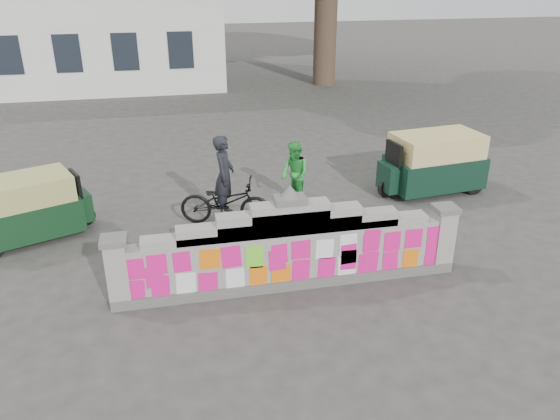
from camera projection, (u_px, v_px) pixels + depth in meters
The scene contains 7 objects.
ground at pixel (289, 285), 10.19m from camera, with size 100.00×100.00×0.00m, color #383533.
parapet_wall at pixel (290, 250), 9.87m from camera, with size 6.48×0.44×2.01m.
cyclist_bike at pixel (225, 202), 12.39m from camera, with size 0.73×2.08×1.09m, color black.
cyclist_rider at pixel (225, 186), 12.24m from camera, with size 0.68×0.44×1.85m, color black.
pedestrian at pixel (295, 174), 13.35m from camera, with size 0.77×0.60×1.59m, color green.
rickshaw_left at pixel (27, 208), 11.65m from camera, with size 2.61×1.94×1.41m.
rickshaw_right at pixel (433, 162), 14.10m from camera, with size 2.87×1.58×1.55m.
Camera 1 is at (-2.03, -8.47, 5.46)m, focal length 35.00 mm.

